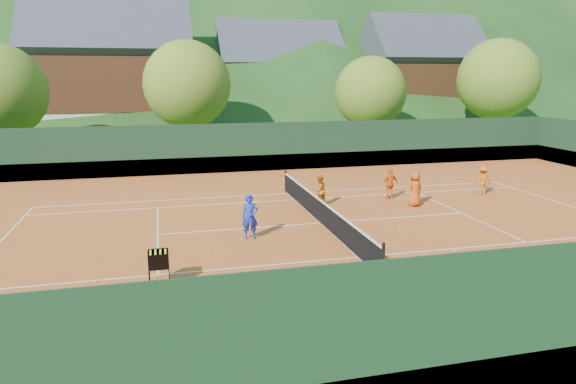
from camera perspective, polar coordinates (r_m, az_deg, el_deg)
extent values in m
plane|color=#2D541A|center=(20.80, 3.66, -3.51)|extent=(400.00, 400.00, 0.00)
cube|color=#BD521E|center=(20.80, 3.66, -3.48)|extent=(40.00, 24.00, 0.02)
imported|color=#192CA5|center=(18.63, -4.25, -2.78)|extent=(0.65, 0.47, 1.64)
imported|color=orange|center=(23.41, 3.52, 0.18)|extent=(0.84, 0.76, 1.41)
imported|color=orange|center=(25.13, 11.26, 0.91)|extent=(0.91, 0.48, 1.48)
imported|color=#CA4F12|center=(23.92, 13.93, 0.35)|extent=(0.88, 0.68, 1.62)
imported|color=#CF6412|center=(27.30, 20.82, 1.23)|extent=(0.95, 0.55, 1.46)
sphere|color=#BEDF25|center=(13.83, -6.17, -11.99)|extent=(0.07, 0.07, 0.07)
sphere|color=#BEDF25|center=(19.18, -22.68, -5.77)|extent=(0.07, 0.07, 0.07)
sphere|color=#BEDF25|center=(17.53, 24.76, -7.69)|extent=(0.07, 0.07, 0.07)
sphere|color=#BEDF25|center=(15.96, 6.04, -8.51)|extent=(0.07, 0.07, 0.07)
sphere|color=#BEDF25|center=(19.23, -0.69, -4.69)|extent=(0.07, 0.07, 0.07)
sphere|color=#BEDF25|center=(18.99, -3.72, -4.95)|extent=(0.07, 0.07, 0.07)
sphere|color=#BEDF25|center=(16.99, 6.83, -7.19)|extent=(0.07, 0.07, 0.07)
sphere|color=#BEDF25|center=(18.28, 11.78, -5.92)|extent=(0.07, 0.07, 0.07)
sphere|color=#BEDF25|center=(18.11, -7.65, -5.93)|extent=(0.07, 0.07, 0.07)
sphere|color=#BEDF25|center=(14.67, 22.47, -11.46)|extent=(0.07, 0.07, 0.07)
sphere|color=#BEDF25|center=(20.09, 22.11, -4.89)|extent=(0.07, 0.07, 0.07)
sphere|color=#BEDF25|center=(19.83, 11.26, -4.40)|extent=(0.07, 0.07, 0.07)
sphere|color=#BEDF25|center=(15.99, -20.52, -9.25)|extent=(0.07, 0.07, 0.07)
sphere|color=#BEDF25|center=(20.53, 12.31, -3.85)|extent=(0.07, 0.07, 0.07)
sphere|color=#BEDF25|center=(11.84, -28.05, -18.10)|extent=(0.07, 0.07, 0.07)
sphere|color=#BEDF25|center=(15.40, 13.82, -9.64)|extent=(0.07, 0.07, 0.07)
sphere|color=#BEDF25|center=(18.33, 18.07, -6.24)|extent=(0.07, 0.07, 0.07)
sphere|color=#BEDF25|center=(17.53, -8.70, -6.61)|extent=(0.07, 0.07, 0.07)
sphere|color=#BEDF25|center=(18.77, 28.43, -6.75)|extent=(0.07, 0.07, 0.07)
sphere|color=#BEDF25|center=(18.89, 7.44, -5.13)|extent=(0.07, 0.07, 0.07)
sphere|color=#BEDF25|center=(13.93, -15.95, -12.25)|extent=(0.07, 0.07, 0.07)
sphere|color=#BEDF25|center=(18.56, -19.35, -6.10)|extent=(0.07, 0.07, 0.07)
sphere|color=#BEDF25|center=(18.23, 11.09, -5.93)|extent=(0.07, 0.07, 0.07)
sphere|color=#BEDF25|center=(11.97, -15.53, -16.60)|extent=(0.07, 0.07, 0.07)
sphere|color=#BEDF25|center=(18.74, -5.18, -5.22)|extent=(0.07, 0.07, 0.07)
sphere|color=#BEDF25|center=(16.69, 24.10, -8.64)|extent=(0.07, 0.07, 0.07)
cube|color=white|center=(26.80, 28.68, -1.32)|extent=(0.06, 10.97, 0.00)
cube|color=white|center=(15.94, 9.68, -8.78)|extent=(23.77, 0.06, 0.00)
cube|color=white|center=(25.91, 0.01, -0.15)|extent=(23.77, 0.06, 0.00)
cube|color=white|center=(17.11, 7.84, -7.18)|extent=(23.77, 0.06, 0.00)
cube|color=white|center=(24.62, 0.78, -0.85)|extent=(23.77, 0.06, 0.00)
cube|color=silver|center=(19.89, -14.27, -4.60)|extent=(0.06, 8.23, 0.00)
cube|color=silver|center=(23.48, 18.74, -2.22)|extent=(0.06, 8.23, 0.00)
cube|color=white|center=(20.80, 3.66, -3.45)|extent=(12.80, 0.06, 0.00)
cube|color=white|center=(20.80, 3.66, -3.45)|extent=(0.06, 10.97, 0.00)
cube|color=black|center=(20.68, 3.68, -2.26)|extent=(0.03, 11.97, 0.90)
cube|color=white|center=(20.56, 3.70, -1.00)|extent=(0.05, 11.97, 0.06)
cylinder|color=black|center=(15.32, 10.50, -7.53)|extent=(0.10, 0.10, 1.10)
cylinder|color=black|center=(26.26, -0.25, 1.25)|extent=(0.10, 0.10, 1.10)
cube|color=black|center=(31.90, -2.82, 5.02)|extent=(40.00, 0.05, 3.00)
cube|color=#185527|center=(32.05, -2.80, 3.25)|extent=(40.40, 0.05, 1.00)
cube|color=black|center=(10.24, 25.04, -13.42)|extent=(40.00, 0.05, 3.00)
cube|color=#185527|center=(10.70, 24.51, -18.25)|extent=(40.40, 0.05, 1.00)
cylinder|color=black|center=(14.93, -15.17, -9.45)|extent=(0.02, 0.02, 0.55)
cylinder|color=black|center=(14.92, -13.03, -9.34)|extent=(0.02, 0.02, 0.55)
cylinder|color=black|center=(15.45, -15.14, -8.69)|extent=(0.02, 0.02, 0.55)
cylinder|color=black|center=(15.44, -13.07, -8.59)|extent=(0.02, 0.02, 0.55)
cube|color=black|center=(15.08, -14.16, -8.04)|extent=(0.55, 0.55, 0.02)
cube|color=black|center=(14.75, -14.20, -7.60)|extent=(0.55, 0.02, 0.45)
cube|color=black|center=(15.27, -14.21, -6.89)|extent=(0.55, 0.02, 0.45)
cube|color=black|center=(15.01, -15.26, -7.29)|extent=(0.02, 0.55, 0.45)
cube|color=black|center=(15.00, -13.15, -7.18)|extent=(0.02, 0.55, 0.45)
sphere|color=#CCE526|center=(14.75, -15.05, -6.85)|extent=(0.07, 0.07, 0.07)
sphere|color=#CCE526|center=(14.88, -15.04, -6.68)|extent=(0.07, 0.07, 0.07)
sphere|color=#CCE526|center=(15.01, -15.03, -6.51)|extent=(0.07, 0.07, 0.07)
sphere|color=#CCE526|center=(15.14, -15.03, -6.34)|extent=(0.07, 0.07, 0.07)
sphere|color=#CCE526|center=(14.75, -14.51, -6.82)|extent=(0.07, 0.07, 0.07)
sphere|color=#CCE526|center=(14.88, -14.51, -6.65)|extent=(0.07, 0.07, 0.07)
sphere|color=#CCE526|center=(15.01, -14.51, -6.48)|extent=(0.07, 0.07, 0.07)
sphere|color=#CCE526|center=(15.14, -14.51, -6.31)|extent=(0.07, 0.07, 0.07)
sphere|color=#CCE526|center=(14.75, -13.98, -6.80)|extent=(0.07, 0.07, 0.07)
sphere|color=#CCE526|center=(14.88, -13.98, -6.62)|extent=(0.07, 0.07, 0.07)
sphere|color=#CCE526|center=(15.01, -13.98, -6.45)|extent=(0.07, 0.07, 0.07)
sphere|color=#CCE526|center=(15.14, -13.99, -6.28)|extent=(0.07, 0.07, 0.07)
sphere|color=#CCE526|center=(14.75, -13.44, -6.77)|extent=(0.07, 0.07, 0.07)
sphere|color=#CCE526|center=(14.88, -13.45, -6.59)|extent=(0.07, 0.07, 0.07)
sphere|color=#CCE526|center=(15.01, -13.46, -6.42)|extent=(0.07, 0.07, 0.07)
sphere|color=#CCE526|center=(15.14, -13.47, -6.26)|extent=(0.07, 0.07, 0.07)
cube|color=beige|center=(49.37, -18.58, 7.05)|extent=(12.00, 9.00, 2.88)
cube|color=#3C1D10|center=(49.18, -18.89, 11.31)|extent=(12.24, 9.18, 4.48)
cube|color=#3E3E46|center=(49.22, -19.13, 14.61)|extent=(13.80, 9.93, 9.93)
cube|color=beige|center=(54.57, -1.11, 8.01)|extent=(11.00, 8.00, 2.52)
cube|color=#3B2210|center=(54.39, -1.12, 11.39)|extent=(11.22, 8.16, 3.92)
cube|color=#3E3E45|center=(54.39, -1.13, 14.09)|extent=(12.65, 8.82, 8.82)
cube|color=beige|center=(55.71, 14.17, 7.82)|extent=(10.00, 8.00, 2.70)
cube|color=#341C0E|center=(55.53, 14.36, 11.36)|extent=(10.20, 8.16, 4.20)
cube|color=#3C3C43|center=(55.55, 14.52, 14.14)|extent=(11.50, 8.82, 8.82)
cylinder|color=#432D1B|center=(38.58, -28.82, 4.56)|extent=(0.36, 0.36, 2.70)
sphere|color=#456B1C|center=(38.33, -29.39, 9.77)|extent=(6.00, 6.00, 6.00)
cylinder|color=#41281A|center=(39.32, -10.88, 6.17)|extent=(0.36, 0.36, 2.88)
sphere|color=#547920|center=(39.08, -11.11, 11.65)|extent=(6.40, 6.40, 6.40)
cylinder|color=#3C2618|center=(41.53, 8.99, 6.34)|extent=(0.36, 0.36, 2.52)
sphere|color=#4C741F|center=(41.30, 9.15, 10.88)|extent=(5.60, 5.60, 5.60)
cylinder|color=#402919|center=(48.27, 21.88, 6.79)|extent=(0.36, 0.36, 3.06)
sphere|color=#4B761F|center=(48.07, 22.28, 11.52)|extent=(6.80, 6.80, 6.80)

